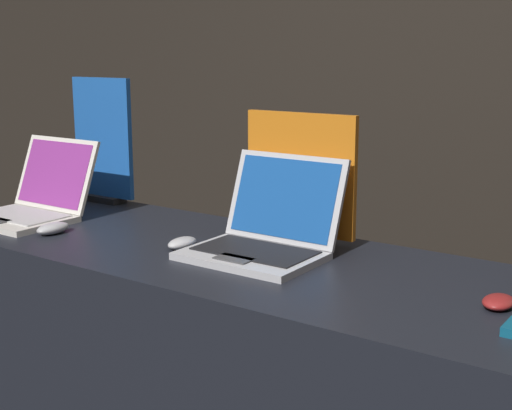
{
  "coord_description": "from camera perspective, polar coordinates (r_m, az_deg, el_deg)",
  "views": [
    {
      "loc": [
        1.09,
        -1.22,
        1.44
      ],
      "look_at": [
        -0.0,
        0.34,
        1.03
      ],
      "focal_mm": 50.0,
      "sensor_mm": 36.0,
      "label": 1
    }
  ],
  "objects": [
    {
      "name": "laptop_front",
      "position": [
        2.55,
        -17.47,
        0.31
      ],
      "size": [
        0.35,
        0.36,
        0.26
      ],
      "color": "silver",
      "rests_on": "display_counter"
    },
    {
      "name": "wall_back",
      "position": [
        3.43,
        16.69,
        11.06
      ],
      "size": [
        8.0,
        0.05,
        2.8
      ],
      "color": "black",
      "rests_on": "ground_plane"
    },
    {
      "name": "display_counter",
      "position": [
        2.16,
        0.01,
        -15.47
      ],
      "size": [
        2.25,
        0.69,
        0.88
      ],
      "color": "black",
      "rests_on": "ground_plane"
    },
    {
      "name": "mouse_front",
      "position": [
        2.33,
        -15.94,
        -1.8
      ],
      "size": [
        0.06,
        0.12,
        0.03
      ],
      "color": "#B2B2B7",
      "rests_on": "display_counter"
    },
    {
      "name": "promo_stand_front",
      "position": [
        2.74,
        -12.13,
        4.83
      ],
      "size": [
        0.28,
        0.07,
        0.47
      ],
      "color": "black",
      "rests_on": "display_counter"
    },
    {
      "name": "laptop_middle",
      "position": [
        2.01,
        0.77,
        -2.23
      ],
      "size": [
        0.37,
        0.36,
        0.27
      ],
      "color": "#B7B7BC",
      "rests_on": "display_counter"
    },
    {
      "name": "promo_stand_middle",
      "position": [
        2.13,
        3.61,
        1.94
      ],
      "size": [
        0.37,
        0.07,
        0.39
      ],
      "color": "black",
      "rests_on": "display_counter"
    },
    {
      "name": "mouse_middle",
      "position": [
        2.09,
        -5.93,
        -3.03
      ],
      "size": [
        0.06,
        0.11,
        0.03
      ],
      "color": "#B2B2B7",
      "rests_on": "display_counter"
    },
    {
      "name": "mouse_back",
      "position": [
        1.7,
        18.83,
        -7.34
      ],
      "size": [
        0.07,
        0.1,
        0.03
      ],
      "color": "maroon",
      "rests_on": "display_counter"
    }
  ]
}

